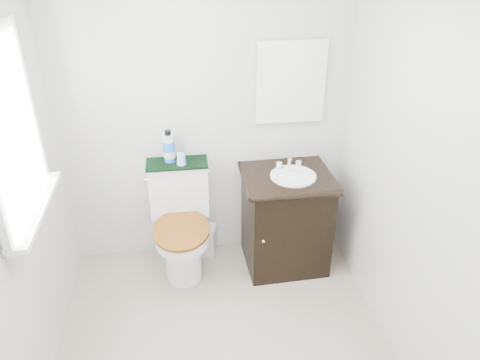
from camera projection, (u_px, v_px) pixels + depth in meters
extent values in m
plane|color=#AA9E89|center=(225.00, 356.00, 3.06)|extent=(2.40, 2.40, 0.00)
plane|color=silver|center=(205.00, 117.00, 3.52)|extent=(2.40, 0.00, 2.40)
plane|color=silver|center=(4.00, 216.00, 2.35)|extent=(0.00, 2.40, 2.40)
plane|color=silver|center=(418.00, 186.00, 2.61)|extent=(0.00, 2.40, 2.40)
cube|color=white|center=(8.00, 132.00, 2.39)|extent=(0.02, 0.70, 0.90)
cube|color=silver|center=(291.00, 82.00, 3.45)|extent=(0.50, 0.02, 0.60)
cylinder|color=white|center=(183.00, 255.00, 3.64)|extent=(0.28, 0.28, 0.43)
cube|color=white|center=(182.00, 236.00, 3.85)|extent=(0.28, 0.28, 0.43)
cube|color=white|center=(179.00, 191.00, 3.66)|extent=(0.46, 0.18, 0.41)
cube|color=white|center=(177.00, 166.00, 3.56)|extent=(0.48, 0.20, 0.03)
cylinder|color=white|center=(182.00, 235.00, 3.50)|extent=(0.41, 0.41, 0.08)
cylinder|color=brown|center=(181.00, 230.00, 3.47)|extent=(0.45, 0.45, 0.03)
cube|color=black|center=(286.00, 222.00, 3.73)|extent=(0.64, 0.55, 0.78)
cube|color=black|center=(288.00, 177.00, 3.53)|extent=(0.68, 0.59, 0.04)
cylinder|color=white|center=(293.00, 176.00, 3.49)|extent=(0.34, 0.34, 0.01)
ellipsoid|color=white|center=(293.00, 182.00, 3.52)|extent=(0.30, 0.30, 0.15)
cylinder|color=silver|center=(289.00, 162.00, 3.59)|extent=(0.02, 0.02, 0.10)
cube|color=silver|center=(205.00, 241.00, 3.95)|extent=(0.20, 0.17, 0.25)
cube|color=silver|center=(204.00, 228.00, 3.88)|extent=(0.22, 0.20, 0.03)
cube|color=black|center=(177.00, 163.00, 3.55)|extent=(0.47, 0.22, 0.02)
cylinder|color=blue|center=(169.00, 151.00, 3.52)|extent=(0.09, 0.09, 0.16)
cylinder|color=silver|center=(168.00, 138.00, 3.47)|extent=(0.09, 0.09, 0.05)
cylinder|color=black|center=(168.00, 133.00, 3.45)|extent=(0.05, 0.05, 0.03)
cone|color=#94B8F3|center=(181.00, 159.00, 3.49)|extent=(0.07, 0.07, 0.09)
ellipsoid|color=#1A7E6F|center=(280.00, 168.00, 3.60)|extent=(0.07, 0.04, 0.02)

